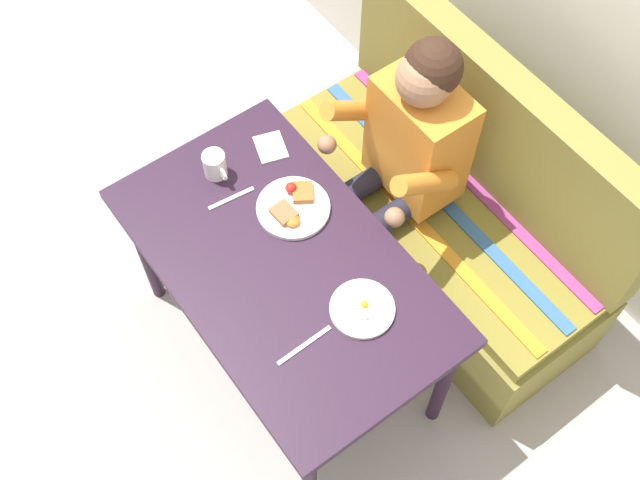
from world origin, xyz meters
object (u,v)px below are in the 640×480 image
(coffee_mug, at_px, (215,165))
(plate_breakfast, at_px, (293,207))
(fork, at_px, (231,199))
(plate_eggs, at_px, (362,308))
(table, at_px, (284,274))
(person, at_px, (403,152))
(knife, at_px, (304,345))
(napkin, at_px, (271,147))
(couch, at_px, (445,211))

(coffee_mug, bearing_deg, plate_breakfast, 25.11)
(fork, bearing_deg, plate_eggs, 16.58)
(plate_breakfast, bearing_deg, table, -44.66)
(person, xyz_separation_m, knife, (0.39, -0.70, -0.01))
(person, relative_size, plate_breakfast, 4.85)
(plate_breakfast, relative_size, plate_eggs, 1.21)
(coffee_mug, bearing_deg, table, -2.21)
(napkin, xyz_separation_m, knife, (0.68, -0.35, -0.00))
(person, height_order, coffee_mug, person)
(couch, xyz_separation_m, napkin, (-0.41, -0.53, 0.40))
(table, distance_m, coffee_mug, 0.45)
(plate_eggs, relative_size, knife, 1.03)
(napkin, bearing_deg, coffee_mug, -95.09)
(napkin, distance_m, fork, 0.25)
(plate_breakfast, relative_size, knife, 1.25)
(couch, bearing_deg, fork, -111.73)
(plate_breakfast, distance_m, knife, 0.50)
(plate_breakfast, height_order, coffee_mug, coffee_mug)
(napkin, bearing_deg, couch, 52.76)
(knife, bearing_deg, napkin, 151.86)
(table, bearing_deg, knife, -22.33)
(table, height_order, coffee_mug, coffee_mug)
(person, distance_m, plate_breakfast, 0.45)
(person, height_order, knife, person)
(napkin, height_order, knife, napkin)
(plate_eggs, height_order, coffee_mug, coffee_mug)
(coffee_mug, bearing_deg, couch, 60.43)
(fork, bearing_deg, coffee_mug, 177.76)
(person, xyz_separation_m, coffee_mug, (-0.32, -0.57, 0.04))
(couch, distance_m, plate_breakfast, 0.76)
(plate_breakfast, xyz_separation_m, coffee_mug, (-0.28, -0.13, 0.04))
(person, distance_m, napkin, 0.47)
(table, bearing_deg, person, 100.41)
(plate_eggs, relative_size, napkin, 1.67)
(person, bearing_deg, table, -79.59)
(plate_eggs, bearing_deg, table, -160.41)
(coffee_mug, height_order, napkin, coffee_mug)
(plate_breakfast, bearing_deg, napkin, 161.70)
(person, height_order, fork, person)
(table, xyz_separation_m, napkin, (-0.41, 0.23, 0.09))
(table, distance_m, plate_breakfast, 0.23)
(table, xyz_separation_m, person, (-0.11, 0.59, 0.09))
(couch, height_order, fork, couch)
(couch, distance_m, napkin, 0.78)
(couch, bearing_deg, person, -121.78)
(plate_eggs, xyz_separation_m, coffee_mug, (-0.71, -0.09, 0.04))
(plate_eggs, distance_m, knife, 0.22)
(plate_eggs, height_order, knife, plate_eggs)
(table, relative_size, coffee_mug, 10.17)
(coffee_mug, height_order, fork, coffee_mug)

